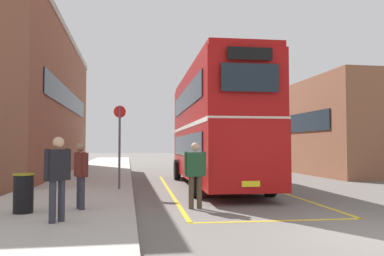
{
  "coord_description": "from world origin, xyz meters",
  "views": [
    {
      "loc": [
        -4.69,
        -6.6,
        1.69
      ],
      "look_at": [
        -1.55,
        12.52,
        2.56
      ],
      "focal_mm": 36.67,
      "sensor_mm": 36.0,
      "label": 1
    }
  ],
  "objects": [
    {
      "name": "bay_marking_yellow",
      "position": [
        -1.17,
        7.33,
        0.0
      ],
      "size": [
        4.5,
        12.93,
        0.01
      ],
      "color": "gold",
      "rests_on": "ground"
    },
    {
      "name": "litter_bin",
      "position": [
        -7.06,
        3.01,
        0.6
      ],
      "size": [
        0.47,
        0.47,
        0.91
      ],
      "color": "black",
      "rests_on": "sidewalk_left"
    },
    {
      "name": "pedestrian_waiting_far",
      "position": [
        -6.09,
        1.74,
        1.15
      ],
      "size": [
        0.49,
        0.51,
        1.73
      ],
      "color": "#2D2D38",
      "rests_on": "sidewalk_left"
    },
    {
      "name": "single_deck_bus",
      "position": [
        3.82,
        26.57,
        1.64
      ],
      "size": [
        3.6,
        9.9,
        3.02
      ],
      "color": "black",
      "rests_on": "ground"
    },
    {
      "name": "sidewalk_left",
      "position": [
        -6.5,
        16.8,
        0.07
      ],
      "size": [
        4.0,
        57.6,
        0.14
      ],
      "primitive_type": "cube",
      "color": "#B2ADA3",
      "rests_on": "ground"
    },
    {
      "name": "brick_building_left",
      "position": [
        -11.32,
        17.09,
        4.14
      ],
      "size": [
        6.57,
        18.91,
        8.28
      ],
      "color": "brown",
      "rests_on": "ground"
    },
    {
      "name": "depot_building_right",
      "position": [
        9.47,
        16.48,
        2.77
      ],
      "size": [
        8.01,
        12.09,
        5.54
      ],
      "color": "brown",
      "rests_on": "ground"
    },
    {
      "name": "pedestrian_waiting_near",
      "position": [
        -5.82,
        3.37,
        1.07
      ],
      "size": [
        0.38,
        0.51,
        1.62
      ],
      "color": "#2D2D38",
      "rests_on": "sidewalk_left"
    },
    {
      "name": "bus_stop_sign",
      "position": [
        -4.98,
        7.74,
        1.92
      ],
      "size": [
        0.44,
        0.13,
        2.99
      ],
      "color": "#4C4C51",
      "rests_on": "sidewalk_left"
    },
    {
      "name": "pedestrian_boarding",
      "position": [
        -2.89,
        3.82,
        1.04
      ],
      "size": [
        0.59,
        0.26,
        1.77
      ],
      "color": "#473828",
      "rests_on": "ground"
    },
    {
      "name": "double_decker_bus",
      "position": [
        -1.14,
        9.29,
        2.51
      ],
      "size": [
        2.98,
        10.88,
        4.75
      ],
      "color": "black",
      "rests_on": "ground"
    },
    {
      "name": "ground_plane",
      "position": [
        0.0,
        14.4,
        0.0
      ],
      "size": [
        135.6,
        135.6,
        0.0
      ],
      "primitive_type": "plane",
      "color": "#66605B"
    }
  ]
}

